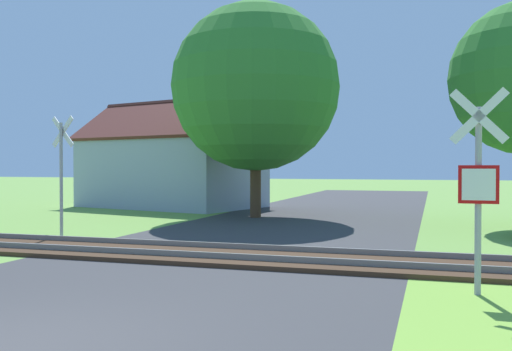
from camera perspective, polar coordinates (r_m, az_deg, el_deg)
ground_plane at (r=7.08m, az=-24.03°, el=-15.77°), size 160.00×160.00×0.00m
road_asphalt at (r=8.63m, az=-14.99°, el=-12.64°), size 8.13×80.00×0.01m
rail_track at (r=12.75m, az=-3.52°, el=-7.92°), size 60.00×2.60×0.22m
stop_sign_near at (r=9.54m, az=21.35°, el=-0.60°), size 0.88×0.15×3.24m
crossing_sign_far at (r=16.76m, az=-18.86°, el=0.73°), size 0.86×0.25×3.42m
house at (r=28.43m, az=-8.44°, el=0.63°), size 9.78×7.55×5.28m
tree_center at (r=22.54m, az=-0.05°, el=8.83°), size 6.58×6.58×8.40m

